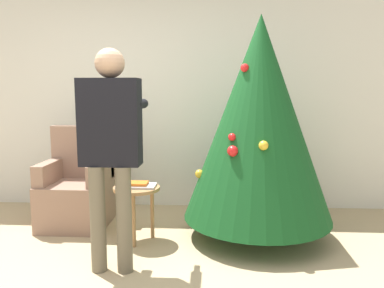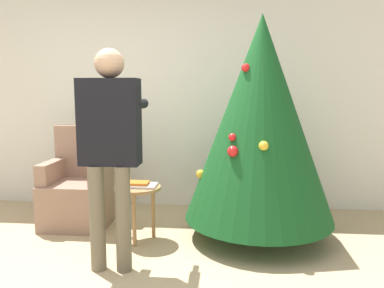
{
  "view_description": "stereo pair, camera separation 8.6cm",
  "coord_description": "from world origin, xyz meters",
  "px_view_note": "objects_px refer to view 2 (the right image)",
  "views": [
    {
      "loc": [
        0.8,
        -2.27,
        1.39
      ],
      "look_at": [
        0.61,
        0.86,
        0.95
      ],
      "focal_mm": 35.0,
      "sensor_mm": 36.0,
      "label": 1
    },
    {
      "loc": [
        0.88,
        -2.26,
        1.39
      ],
      "look_at": [
        0.61,
        0.86,
        0.95
      ],
      "focal_mm": 35.0,
      "sensor_mm": 36.0,
      "label": 2
    }
  ],
  "objects_px": {
    "armchair": "(80,189)",
    "person_standing": "(110,138)",
    "christmas_tree": "(260,119)",
    "side_stool": "(138,195)"
  },
  "relations": [
    {
      "from": "armchair",
      "to": "person_standing",
      "type": "relative_size",
      "value": 0.6
    },
    {
      "from": "armchair",
      "to": "side_stool",
      "type": "distance_m",
      "value": 0.83
    },
    {
      "from": "christmas_tree",
      "to": "side_stool",
      "type": "xyz_separation_m",
      "value": [
        -1.13,
        -0.18,
        -0.7
      ]
    },
    {
      "from": "christmas_tree",
      "to": "person_standing",
      "type": "xyz_separation_m",
      "value": [
        -1.2,
        -0.74,
        -0.1
      ]
    },
    {
      "from": "armchair",
      "to": "side_stool",
      "type": "relative_size",
      "value": 1.98
    },
    {
      "from": "armchair",
      "to": "person_standing",
      "type": "distance_m",
      "value": 1.35
    },
    {
      "from": "armchair",
      "to": "person_standing",
      "type": "height_order",
      "value": "person_standing"
    },
    {
      "from": "person_standing",
      "to": "side_stool",
      "type": "relative_size",
      "value": 3.31
    },
    {
      "from": "christmas_tree",
      "to": "side_stool",
      "type": "distance_m",
      "value": 1.34
    },
    {
      "from": "christmas_tree",
      "to": "person_standing",
      "type": "relative_size",
      "value": 1.22
    }
  ]
}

